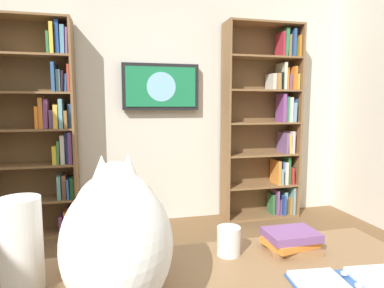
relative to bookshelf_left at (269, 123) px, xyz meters
The scene contains 8 objects.
wall_back 1.31m from the bookshelf_left, ahead, with size 4.52×0.06×2.70m, color silver.
bookshelf_left is the anchor object (origin of this frame).
bookshelf_right 2.33m from the bookshelf_left, ahead, with size 0.78×0.28×2.05m.
wall_mounted_tv 1.25m from the bookshelf_left, ahead, with size 0.79×0.07×0.48m.
cat 2.95m from the bookshelf_left, 55.29° to the left, with size 0.30×0.68×0.35m.
paper_towel_roll 3.08m from the bookshelf_left, 51.24° to the left, with size 0.11×0.11×0.26m, color white.
coffee_mug 2.68m from the bookshelf_left, 60.66° to the left, with size 0.08×0.08×0.10m, color white.
desk_book_stack 2.59m from the bookshelf_left, 65.20° to the left, with size 0.20×0.16×0.07m.
Camera 1 is at (0.41, 1.27, 1.25)m, focal length 30.60 mm.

